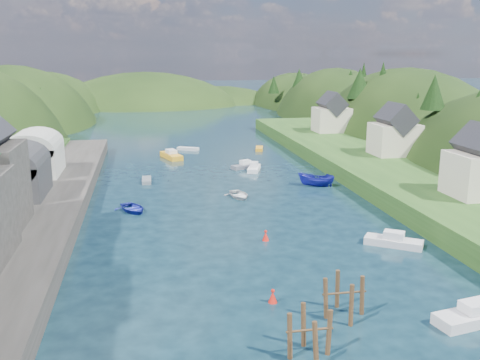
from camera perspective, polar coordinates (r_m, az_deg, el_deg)
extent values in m
plane|color=black|center=(84.45, -2.65, 0.74)|extent=(600.00, 600.00, 0.00)
ellipsoid|color=black|center=(155.90, -22.77, 2.37)|extent=(44.00, 75.56, 48.19)
ellipsoid|color=black|center=(196.37, -20.26, 5.12)|extent=(44.00, 75.56, 39.00)
ellipsoid|color=black|center=(123.36, 16.93, 0.20)|extent=(36.00, 75.56, 48.00)
ellipsoid|color=black|center=(161.90, 10.09, 3.81)|extent=(36.00, 75.56, 44.49)
ellipsoid|color=black|center=(201.19, 5.98, 6.20)|extent=(36.00, 75.56, 36.00)
ellipsoid|color=black|center=(203.71, -9.95, 5.11)|extent=(80.00, 60.00, 44.00)
ellipsoid|color=black|center=(215.82, -2.48, 5.21)|extent=(70.00, 56.00, 36.00)
cone|color=black|center=(120.47, -23.60, 7.49)|extent=(5.28, 5.28, 5.20)
cone|color=black|center=(136.49, -20.45, 8.30)|extent=(4.07, 4.07, 4.79)
cone|color=black|center=(149.57, -21.96, 9.01)|extent=(4.56, 4.56, 7.83)
cone|color=black|center=(162.81, -22.17, 8.79)|extent=(4.75, 4.75, 5.88)
cone|color=black|center=(170.11, -20.21, 9.19)|extent=(4.27, 4.27, 6.32)
cone|color=black|center=(87.57, 24.03, 6.66)|extent=(5.29, 5.29, 6.66)
cone|color=black|center=(92.97, 19.99, 8.80)|extent=(4.07, 4.07, 5.68)
cone|color=black|center=(102.87, 18.36, 7.12)|extent=(3.40, 3.40, 6.38)
cone|color=black|center=(118.89, 14.93, 9.76)|extent=(4.94, 4.94, 9.76)
cone|color=black|center=(118.19, 12.64, 10.04)|extent=(5.25, 5.25, 6.42)
cone|color=black|center=(131.35, 13.02, 10.42)|extent=(3.36, 3.36, 8.07)
cone|color=black|center=(147.29, 11.69, 10.09)|extent=(4.57, 4.57, 7.25)
cone|color=black|center=(158.08, 10.00, 9.83)|extent=(3.59, 3.59, 6.75)
cone|color=black|center=(166.20, 6.33, 10.81)|extent=(4.14, 4.14, 5.49)
cone|color=black|center=(179.02, 3.63, 10.15)|extent=(3.83, 3.83, 5.82)
cube|color=#2D2B28|center=(56.14, -23.42, -5.84)|extent=(12.00, 110.00, 2.00)
cube|color=#2D2D30|center=(68.02, -22.91, 0.06)|extent=(7.00, 9.00, 4.00)
cylinder|color=#2D2D30|center=(67.63, -23.06, 1.71)|extent=(7.00, 9.00, 7.00)
cube|color=#B2B2A8|center=(79.52, -21.10, 2.01)|extent=(7.00, 9.00, 4.00)
cylinder|color=#B2B2A8|center=(79.19, -21.22, 3.43)|extent=(7.00, 9.00, 7.00)
cube|color=#234719|center=(81.97, 15.91, 0.71)|extent=(16.00, 120.00, 2.40)
cube|color=beige|center=(90.11, 16.14, 4.20)|extent=(7.00, 6.00, 5.00)
cube|color=black|center=(89.67, 16.28, 6.30)|extent=(5.15, 6.24, 5.15)
cube|color=beige|center=(114.35, 9.73, 6.36)|extent=(7.00, 6.00, 5.00)
cube|color=black|center=(114.00, 9.79, 8.03)|extent=(5.15, 6.24, 5.15)
cylinder|color=#382314|center=(35.12, 9.45, -16.18)|extent=(0.32, 0.32, 3.55)
cylinder|color=#382314|center=(35.79, 6.79, -15.48)|extent=(0.32, 0.32, 3.55)
cylinder|color=#382314|center=(34.43, 5.34, -16.69)|extent=(0.32, 0.32, 3.55)
cylinder|color=#382314|center=(33.73, 8.08, -17.46)|extent=(0.32, 0.32, 3.55)
cylinder|color=#382314|center=(34.46, 7.45, -15.58)|extent=(3.01, 0.16, 0.16)
cylinder|color=#382314|center=(40.25, 12.88, -12.28)|extent=(0.32, 0.32, 3.60)
cylinder|color=#382314|center=(40.91, 10.34, -11.72)|extent=(0.32, 0.32, 3.60)
cylinder|color=#382314|center=(39.32, 9.14, -12.74)|extent=(0.32, 0.32, 3.60)
cylinder|color=#382314|center=(38.64, 11.78, -13.35)|extent=(0.32, 0.32, 3.60)
cylinder|color=#382314|center=(39.51, 11.07, -11.73)|extent=(3.27, 0.16, 0.16)
cone|color=red|center=(41.40, 3.52, -12.35)|extent=(0.70, 0.70, 0.90)
sphere|color=red|center=(41.19, 3.53, -11.72)|extent=(0.30, 0.30, 0.30)
cone|color=red|center=(54.17, 2.75, -6.01)|extent=(0.70, 0.70, 0.90)
sphere|color=red|center=(54.01, 2.76, -5.51)|extent=(0.30, 0.30, 0.30)
cube|color=silver|center=(105.03, -5.57, 3.33)|extent=(4.36, 3.26, 0.59)
cube|color=#595B66|center=(87.91, 0.56, 1.46)|extent=(4.98, 3.41, 0.67)
cube|color=silver|center=(87.77, 0.56, 1.91)|extent=(1.97, 1.69, 0.70)
cube|color=silver|center=(54.84, 16.05, -6.41)|extent=(5.54, 4.61, 0.77)
cube|color=silver|center=(54.59, 16.11, -5.64)|extent=(2.30, 2.14, 0.70)
cube|color=silver|center=(42.02, 23.79, -13.22)|extent=(6.38, 3.14, 0.85)
cube|color=silver|center=(41.68, 23.90, -12.21)|extent=(2.37, 1.79, 0.70)
imported|color=navy|center=(65.22, -11.36, -2.98)|extent=(5.13, 5.84, 1.01)
cube|color=slate|center=(79.65, -9.93, -0.03)|extent=(1.37, 3.99, 0.56)
imported|color=navy|center=(76.60, 8.10, -0.04)|extent=(5.51, 3.91, 2.00)
imported|color=silver|center=(70.09, -0.11, -1.61)|extent=(3.95, 5.00, 0.94)
cube|color=orange|center=(104.83, 2.07, 3.36)|extent=(2.27, 4.25, 0.57)
cube|color=white|center=(86.16, 1.51, 1.22)|extent=(3.14, 5.24, 0.70)
cube|color=silver|center=(86.01, 1.51, 1.69)|extent=(1.64, 2.02, 0.70)
cube|color=orange|center=(97.16, -7.34, 2.55)|extent=(3.98, 6.85, 0.91)
cube|color=silver|center=(97.00, -7.35, 3.05)|extent=(2.11, 2.62, 0.70)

